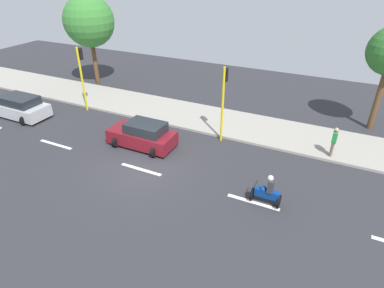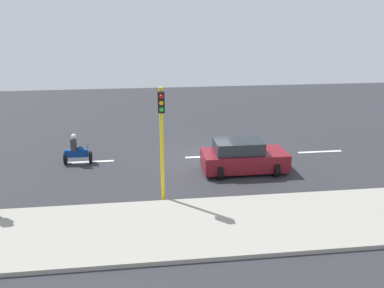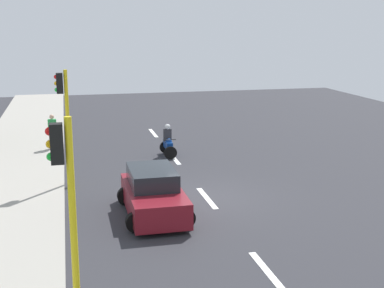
{
  "view_description": "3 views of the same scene",
  "coord_description": "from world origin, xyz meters",
  "px_view_note": "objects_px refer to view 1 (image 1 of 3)",
  "views": [
    {
      "loc": [
        -11.32,
        -8.4,
        9.48
      ],
      "look_at": [
        0.96,
        -2.48,
        1.65
      ],
      "focal_mm": 30.08,
      "sensor_mm": 36.0,
      "label": 1
    },
    {
      "loc": [
        19.05,
        -3.25,
        7.08
      ],
      "look_at": [
        0.28,
        -0.89,
        0.82
      ],
      "focal_mm": 37.5,
      "sensor_mm": 36.0,
      "label": 2
    },
    {
      "loc": [
        4.75,
        17.7,
        6.17
      ],
      "look_at": [
        0.24,
        -1.32,
        1.73
      ],
      "focal_mm": 49.92,
      "sensor_mm": 36.0,
      "label": 3
    }
  ],
  "objects_px": {
    "car_maroon": "(143,135)",
    "motorcycle": "(267,192)",
    "traffic_light_corner": "(82,70)",
    "pedestrian_near_signal": "(334,141)",
    "car_silver": "(19,107)",
    "traffic_light_midblock": "(224,94)",
    "street_tree_north": "(89,22)"
  },
  "relations": [
    {
      "from": "street_tree_north",
      "to": "pedestrian_near_signal",
      "type": "bearing_deg",
      "value": -102.09
    },
    {
      "from": "motorcycle",
      "to": "traffic_light_corner",
      "type": "relative_size",
      "value": 0.34
    },
    {
      "from": "car_silver",
      "to": "traffic_light_midblock",
      "type": "height_order",
      "value": "traffic_light_midblock"
    },
    {
      "from": "motorcycle",
      "to": "traffic_light_corner",
      "type": "distance_m",
      "value": 15.23
    },
    {
      "from": "pedestrian_near_signal",
      "to": "car_maroon",
      "type": "bearing_deg",
      "value": 108.58
    },
    {
      "from": "motorcycle",
      "to": "traffic_light_midblock",
      "type": "relative_size",
      "value": 0.34
    },
    {
      "from": "traffic_light_midblock",
      "to": "street_tree_north",
      "type": "height_order",
      "value": "street_tree_north"
    },
    {
      "from": "car_silver",
      "to": "street_tree_north",
      "type": "distance_m",
      "value": 9.01
    },
    {
      "from": "motorcycle",
      "to": "traffic_light_corner",
      "type": "xyz_separation_m",
      "value": [
        4.66,
        14.31,
        2.29
      ]
    },
    {
      "from": "car_maroon",
      "to": "pedestrian_near_signal",
      "type": "relative_size",
      "value": 2.29
    },
    {
      "from": "car_maroon",
      "to": "pedestrian_near_signal",
      "type": "bearing_deg",
      "value": -71.42
    },
    {
      "from": "motorcycle",
      "to": "street_tree_north",
      "type": "xyz_separation_m",
      "value": [
        9.54,
        17.48,
        4.52
      ]
    },
    {
      "from": "traffic_light_corner",
      "to": "motorcycle",
      "type": "bearing_deg",
      "value": -108.05
    },
    {
      "from": "pedestrian_near_signal",
      "to": "street_tree_north",
      "type": "height_order",
      "value": "street_tree_north"
    },
    {
      "from": "car_maroon",
      "to": "traffic_light_midblock",
      "type": "height_order",
      "value": "traffic_light_midblock"
    },
    {
      "from": "car_silver",
      "to": "motorcycle",
      "type": "distance_m",
      "value": 17.79
    },
    {
      "from": "car_silver",
      "to": "pedestrian_near_signal",
      "type": "relative_size",
      "value": 2.61
    },
    {
      "from": "car_silver",
      "to": "traffic_light_corner",
      "type": "xyz_separation_m",
      "value": [
        2.95,
        -3.4,
        2.22
      ]
    },
    {
      "from": "motorcycle",
      "to": "traffic_light_midblock",
      "type": "distance_m",
      "value": 6.51
    },
    {
      "from": "traffic_light_corner",
      "to": "street_tree_north",
      "type": "bearing_deg",
      "value": 33.03
    },
    {
      "from": "car_maroon",
      "to": "motorcycle",
      "type": "height_order",
      "value": "motorcycle"
    },
    {
      "from": "car_maroon",
      "to": "traffic_light_corner",
      "type": "distance_m",
      "value": 7.43
    },
    {
      "from": "car_silver",
      "to": "traffic_light_midblock",
      "type": "distance_m",
      "value": 14.27
    },
    {
      "from": "motorcycle",
      "to": "street_tree_north",
      "type": "height_order",
      "value": "street_tree_north"
    },
    {
      "from": "pedestrian_near_signal",
      "to": "traffic_light_corner",
      "type": "relative_size",
      "value": 0.38
    },
    {
      "from": "car_silver",
      "to": "motorcycle",
      "type": "height_order",
      "value": "motorcycle"
    },
    {
      "from": "traffic_light_corner",
      "to": "traffic_light_midblock",
      "type": "relative_size",
      "value": 1.0
    },
    {
      "from": "car_maroon",
      "to": "traffic_light_midblock",
      "type": "bearing_deg",
      "value": -54.83
    },
    {
      "from": "pedestrian_near_signal",
      "to": "traffic_light_corner",
      "type": "bearing_deg",
      "value": 92.26
    },
    {
      "from": "pedestrian_near_signal",
      "to": "street_tree_north",
      "type": "bearing_deg",
      "value": 77.91
    },
    {
      "from": "car_silver",
      "to": "traffic_light_corner",
      "type": "relative_size",
      "value": 0.98
    },
    {
      "from": "car_maroon",
      "to": "traffic_light_corner",
      "type": "relative_size",
      "value": 0.86
    }
  ]
}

